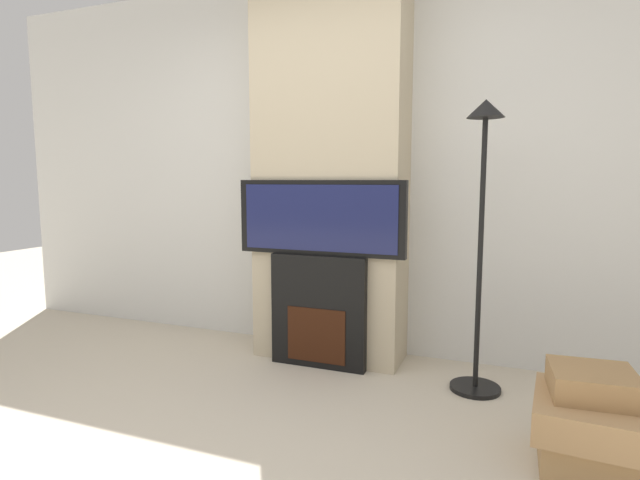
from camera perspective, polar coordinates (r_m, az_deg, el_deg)
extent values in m
cube|color=silver|center=(3.65, 2.51, 8.63)|extent=(6.00, 0.06, 2.70)
cube|color=#BCAD8E|center=(3.43, 1.25, 8.75)|extent=(1.01, 0.41, 2.70)
cube|color=black|center=(3.35, 0.00, -8.05)|extent=(0.65, 0.14, 0.75)
cube|color=#33160A|center=(3.33, -0.46, -10.85)|extent=(0.40, 0.01, 0.36)
cube|color=black|center=(3.25, 0.00, 2.56)|extent=(1.14, 0.06, 0.49)
cube|color=#191E4C|center=(3.22, -0.21, 2.52)|extent=(1.05, 0.01, 0.43)
cylinder|color=black|center=(3.22, 17.29, -15.83)|extent=(0.29, 0.29, 0.03)
cylinder|color=black|center=(3.01, 17.83, -1.76)|extent=(0.03, 0.03, 1.56)
cone|color=black|center=(3.00, 18.43, 14.08)|extent=(0.21, 0.21, 0.10)
cube|color=tan|center=(2.61, 29.11, -20.28)|extent=(0.46, 0.37, 0.17)
cube|color=tan|center=(2.52, 29.14, -17.30)|extent=(0.53, 0.51, 0.15)
cube|color=#A37A4C|center=(2.51, 28.69, -14.15)|extent=(0.36, 0.33, 0.12)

